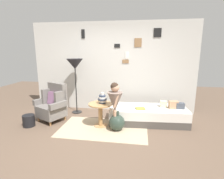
{
  "coord_description": "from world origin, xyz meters",
  "views": [
    {
      "loc": [
        0.83,
        -3.28,
        1.82
      ],
      "look_at": [
        0.15,
        0.95,
        0.85
      ],
      "focal_mm": 28.56,
      "sensor_mm": 36.0,
      "label": 1
    }
  ],
  "objects": [
    {
      "name": "pillow_back",
      "position": [
        1.43,
        1.16,
        0.48
      ],
      "size": [
        0.17,
        0.13,
        0.15
      ],
      "primitive_type": "cube",
      "rotation": [
        0.0,
        0.0,
        -0.07
      ],
      "color": "beige",
      "rests_on": "daybed"
    },
    {
      "name": "rug",
      "position": [
        0.02,
        0.5,
        0.01
      ],
      "size": [
        2.02,
        1.21,
        0.01
      ],
      "primitive_type": "cube",
      "color": "tan",
      "rests_on": "ground"
    },
    {
      "name": "daybed",
      "position": [
        1.05,
        1.05,
        0.2
      ],
      "size": [
        1.95,
        0.92,
        0.4
      ],
      "color": "#4C4742",
      "rests_on": "ground"
    },
    {
      "name": "floor_lamp",
      "position": [
        -0.98,
        1.48,
        1.37
      ],
      "size": [
        0.46,
        0.46,
        1.57
      ],
      "color": "black",
      "rests_on": "ground"
    },
    {
      "name": "ground_plane",
      "position": [
        0.0,
        0.0,
        0.0
      ],
      "size": [
        12.0,
        12.0,
        0.0
      ],
      "primitive_type": "plane",
      "color": "brown"
    },
    {
      "name": "gallery_wall",
      "position": [
        0.0,
        1.95,
        1.3
      ],
      "size": [
        4.8,
        0.12,
        2.6
      ],
      "color": "beige",
      "rests_on": "ground"
    },
    {
      "name": "demijohn_near",
      "position": [
        0.34,
        0.49,
        0.19
      ],
      "size": [
        0.37,
        0.37,
        0.45
      ],
      "color": "#2D3D33",
      "rests_on": "ground"
    },
    {
      "name": "magazine_basket",
      "position": [
        -1.79,
        0.37,
        0.14
      ],
      "size": [
        0.28,
        0.28,
        0.28
      ],
      "primitive_type": "cylinder",
      "color": "black",
      "rests_on": "ground"
    },
    {
      "name": "side_table",
      "position": [
        -0.08,
        0.65,
        0.41
      ],
      "size": [
        0.57,
        0.57,
        0.57
      ],
      "color": "tan",
      "rests_on": "ground"
    },
    {
      "name": "pillow_head",
      "position": [
        1.82,
        1.08,
        0.47
      ],
      "size": [
        0.2,
        0.13,
        0.15
      ],
      "primitive_type": "cube",
      "rotation": [
        0.0,
        0.0,
        0.04
      ],
      "color": "#474C56",
      "rests_on": "daybed"
    },
    {
      "name": "vase_striped",
      "position": [
        -0.04,
        0.68,
        0.68
      ],
      "size": [
        0.21,
        0.21,
        0.26
      ],
      "color": "#2D384C",
      "rests_on": "side_table"
    },
    {
      "name": "person_child",
      "position": [
        0.29,
        0.5,
        0.71
      ],
      "size": [
        0.34,
        0.34,
        1.11
      ],
      "color": "tan",
      "rests_on": "ground"
    },
    {
      "name": "book_on_daybed",
      "position": [
        0.86,
        0.89,
        0.42
      ],
      "size": [
        0.25,
        0.21,
        0.03
      ],
      "primitive_type": "cube",
      "rotation": [
        0.0,
        0.0,
        0.24
      ],
      "color": "olive",
      "rests_on": "daybed"
    },
    {
      "name": "armchair",
      "position": [
        -1.38,
        0.83,
        0.44
      ],
      "size": [
        0.9,
        0.81,
        0.97
      ],
      "color": "#9E7042",
      "rests_on": "ground"
    },
    {
      "name": "pillow_mid",
      "position": [
        1.65,
        1.07,
        0.49
      ],
      "size": [
        0.23,
        0.16,
        0.19
      ],
      "primitive_type": "cube",
      "rotation": [
        0.0,
        0.0,
        0.21
      ],
      "color": "tan",
      "rests_on": "daybed"
    }
  ]
}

